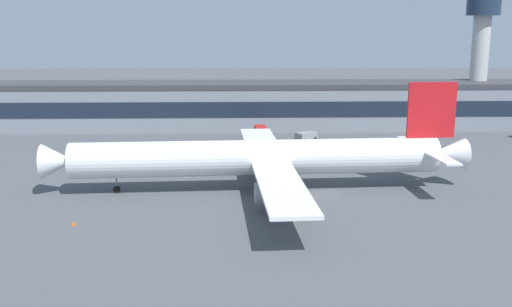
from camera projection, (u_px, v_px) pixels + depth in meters
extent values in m
plane|color=#4C4F54|center=(324.00, 194.00, 88.82)|extent=(600.00, 600.00, 0.00)
cube|color=gray|center=(289.00, 107.00, 148.26)|extent=(157.44, 16.05, 10.52)
cube|color=#38383D|center=(289.00, 84.00, 147.03)|extent=(160.58, 16.37, 1.20)
cube|color=#192333|center=(292.00, 109.00, 140.26)|extent=(154.29, 0.16, 3.79)
cylinder|color=white|center=(257.00, 158.00, 89.99)|extent=(57.51, 8.38, 5.51)
cone|color=white|center=(58.00, 161.00, 87.56)|extent=(5.21, 5.47, 5.23)
cone|color=white|center=(446.00, 154.00, 92.44)|extent=(6.30, 5.25, 4.96)
cube|color=red|center=(432.00, 110.00, 90.70)|extent=(7.72, 0.89, 8.81)
cube|color=white|center=(441.00, 158.00, 86.09)|extent=(2.89, 10.02, 0.30)
cube|color=white|center=(413.00, 142.00, 97.89)|extent=(2.89, 10.02, 0.30)
cube|color=white|center=(282.00, 187.00, 75.02)|extent=(7.29, 26.06, 0.50)
cube|color=white|center=(261.00, 142.00, 105.51)|extent=(7.29, 26.06, 0.50)
cylinder|color=#99999E|center=(271.00, 193.00, 79.11)|extent=(4.69, 3.25, 3.03)
cylinder|color=#99999E|center=(257.00, 157.00, 102.06)|extent=(4.69, 3.25, 3.03)
cylinder|color=black|center=(117.00, 189.00, 89.23)|extent=(1.12, 0.55, 1.10)
cylinder|color=slate|center=(116.00, 180.00, 88.91)|extent=(0.24, 0.24, 2.46)
cylinder|color=black|center=(277.00, 190.00, 88.78)|extent=(1.12, 0.55, 1.10)
cylinder|color=slate|center=(277.00, 181.00, 88.47)|extent=(0.24, 0.24, 2.46)
cylinder|color=black|center=(273.00, 182.00, 93.61)|extent=(1.12, 0.55, 1.10)
cylinder|color=slate|center=(273.00, 173.00, 93.30)|extent=(0.24, 0.24, 2.46)
cylinder|color=#B7B7B2|center=(479.00, 71.00, 151.07)|extent=(4.47, 4.47, 28.38)
cylinder|color=#1E2D42|center=(484.00, 7.00, 147.67)|extent=(8.50, 8.50, 4.00)
cube|color=red|center=(261.00, 134.00, 129.38)|extent=(2.86, 6.17, 3.20)
cube|color=black|center=(262.00, 132.00, 127.65)|extent=(2.36, 2.26, 0.80)
cylinder|color=black|center=(267.00, 142.00, 127.79)|extent=(0.35, 0.72, 0.70)
cylinder|color=black|center=(257.00, 142.00, 127.56)|extent=(0.35, 0.72, 0.70)
cylinder|color=black|center=(264.00, 139.00, 131.88)|extent=(0.35, 0.72, 0.70)
cylinder|color=black|center=(255.00, 139.00, 131.65)|extent=(0.35, 0.72, 0.70)
cube|color=gray|center=(306.00, 135.00, 132.22)|extent=(5.43, 4.85, 1.40)
cube|color=black|center=(302.00, 135.00, 131.40)|extent=(2.74, 2.92, 0.35)
cylinder|color=black|center=(304.00, 140.00, 130.47)|extent=(0.75, 0.64, 0.70)
cylinder|color=black|center=(297.00, 138.00, 132.32)|extent=(0.75, 0.64, 0.70)
cylinder|color=black|center=(315.00, 138.00, 132.41)|extent=(0.75, 0.64, 0.70)
cylinder|color=black|center=(308.00, 137.00, 134.26)|extent=(0.75, 0.64, 0.70)
cone|color=#F2590C|center=(73.00, 223.00, 74.38)|extent=(0.51, 0.51, 0.63)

